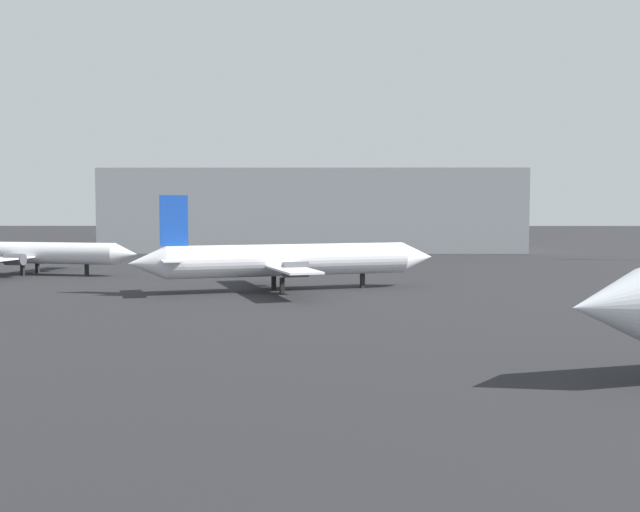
# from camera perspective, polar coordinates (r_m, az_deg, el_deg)

# --- Properties ---
(airplane_distant) EXTENTS (29.57, 19.32, 9.11)m
(airplane_distant) POSITION_cam_1_polar(r_m,az_deg,el_deg) (70.59, -2.54, -0.32)
(airplane_distant) COLOR white
(airplane_distant) RESTS_ON ground_plane
(airplane_far_left) EXTENTS (25.61, 20.22, 8.09)m
(airplane_far_left) POSITION_cam_1_polar(r_m,az_deg,el_deg) (93.68, -21.19, 0.22)
(airplane_far_left) COLOR white
(airplane_far_left) RESTS_ON ground_plane
(terminal_building) EXTENTS (74.36, 23.16, 14.74)m
(terminal_building) POSITION_cam_1_polar(r_m,az_deg,el_deg) (137.68, -0.52, 3.55)
(terminal_building) COLOR #999EA3
(terminal_building) RESTS_ON ground_plane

